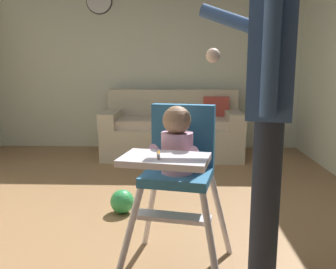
{
  "coord_description": "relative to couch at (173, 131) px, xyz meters",
  "views": [
    {
      "loc": [
        0.49,
        -2.29,
        1.15
      ],
      "look_at": [
        0.42,
        -0.36,
        0.8
      ],
      "focal_mm": 38.61,
      "sensor_mm": 36.0,
      "label": 1
    }
  ],
  "objects": [
    {
      "name": "ground",
      "position": [
        -0.39,
        -2.42,
        -0.38
      ],
      "size": [
        5.94,
        7.43,
        0.1
      ],
      "primitive_type": "cube",
      "color": "#997048"
    },
    {
      "name": "wall_far",
      "position": [
        -0.39,
        0.52,
        0.92
      ],
      "size": [
        5.14,
        0.06,
        2.51
      ],
      "primitive_type": "cube",
      "color": "silver",
      "rests_on": "ground"
    },
    {
      "name": "couch",
      "position": [
        0.0,
        0.0,
        0.0
      ],
      "size": [
        1.79,
        0.86,
        0.86
      ],
      "rotation": [
        0.0,
        0.0,
        -1.57
      ],
      "color": "beige",
      "rests_on": "ground"
    },
    {
      "name": "high_chair",
      "position": [
        0.08,
        -2.81,
        0.34
      ],
      "size": [
        0.71,
        0.81,
        0.96
      ],
      "rotation": [
        0.0,
        0.0,
        -1.77
      ],
      "color": "white",
      "rests_on": "ground"
    },
    {
      "name": "adult_standing",
      "position": [
        0.53,
        -2.94,
        0.64
      ],
      "size": [
        0.5,
        0.59,
        1.7
      ],
      "rotation": [
        0.0,
        0.0,
        2.85
      ],
      "color": "#282D39",
      "rests_on": "ground"
    },
    {
      "name": "toy_ball",
      "position": [
        -0.37,
        -1.98,
        -0.24
      ],
      "size": [
        0.19,
        0.19,
        0.19
      ],
      "primitive_type": "sphere",
      "color": "green",
      "rests_on": "ground"
    },
    {
      "name": "wall_clock",
      "position": [
        -1.03,
        0.48,
        1.73
      ],
      "size": [
        0.36,
        0.04,
        0.36
      ],
      "color": "white"
    }
  ]
}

